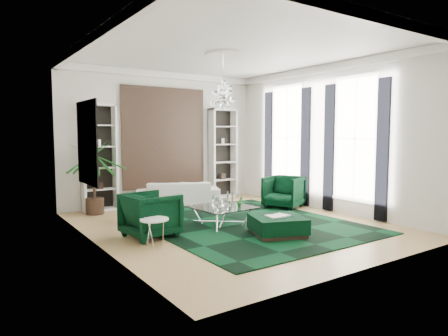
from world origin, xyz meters
TOP-DOWN VIEW (x-y plane):
  - floor at (0.00, 0.00)m, footprint 6.00×7.00m
  - ceiling at (0.00, 0.00)m, footprint 6.00×7.00m
  - wall_back at (0.00, 3.51)m, footprint 6.00×0.02m
  - wall_front at (0.00, -3.51)m, footprint 6.00×0.02m
  - wall_left at (-3.01, 0.00)m, footprint 0.02×7.00m
  - wall_right at (3.01, 0.00)m, footprint 0.02×7.00m
  - crown_molding at (0.00, 0.00)m, footprint 6.00×7.00m
  - ceiling_medallion at (0.00, 0.30)m, footprint 0.90×0.90m
  - tapestry at (0.00, 3.46)m, footprint 2.50×0.06m
  - shelving_left at (-1.95, 3.31)m, footprint 0.90×0.38m
  - shelving_right at (1.95, 3.31)m, footprint 0.90×0.38m
  - painting at (-2.97, 0.60)m, footprint 0.04×1.30m
  - window_near at (2.99, -0.90)m, footprint 0.03×1.10m
  - curtain_near_a at (2.96, -1.68)m, footprint 0.07×0.30m
  - curtain_near_b at (2.96, -0.12)m, footprint 0.07×0.30m
  - window_far at (2.99, 1.50)m, footprint 0.03×1.10m
  - curtain_far_a at (2.96, 0.72)m, footprint 0.07×0.30m
  - curtain_far_b at (2.96, 2.28)m, footprint 0.07×0.30m
  - rug at (0.28, -0.13)m, footprint 4.20×5.00m
  - sofa at (0.14, 2.90)m, footprint 2.47×1.72m
  - armchair_left at (-1.95, 0.05)m, footprint 1.08×1.06m
  - armchair_right at (2.30, 0.87)m, footprint 1.26×1.24m
  - coffee_table at (-0.23, 0.10)m, footprint 1.34×1.34m
  - ottoman_side at (-1.14, 1.43)m, footprint 1.22×1.22m
  - ottoman_front at (0.17, -1.28)m, footprint 1.25×1.25m
  - book at (0.17, -1.28)m, footprint 0.46×0.31m
  - side_table at (-2.17, -0.61)m, footprint 0.63×0.63m
  - palm at (-2.21, 2.91)m, footprint 1.85×1.85m
  - chandelier at (-0.23, 0.06)m, footprint 0.96×0.96m
  - table_plant at (0.07, -0.16)m, footprint 0.15×0.13m

SIDE VIEW (x-z plane):
  - floor at x=0.00m, z-range -0.02..0.00m
  - rug at x=0.28m, z-range 0.00..0.02m
  - ottoman_front at x=0.17m, z-range 0.00..0.39m
  - coffee_table at x=-0.23m, z-range 0.00..0.42m
  - ottoman_side at x=-1.14m, z-range 0.00..0.44m
  - side_table at x=-2.17m, z-range 0.00..0.49m
  - sofa at x=0.14m, z-range 0.00..0.67m
  - book at x=0.17m, z-range 0.39..0.42m
  - armchair_right at x=2.30m, z-range 0.00..0.87m
  - armchair_left at x=-1.95m, z-range 0.00..0.88m
  - table_plant at x=0.07m, z-range 0.42..0.65m
  - palm at x=-2.21m, z-range 0.00..2.44m
  - shelving_left at x=-1.95m, z-range 0.00..2.80m
  - shelving_right at x=1.95m, z-range 0.00..2.80m
  - curtain_near_a at x=2.96m, z-range 0.02..3.27m
  - curtain_near_b at x=2.96m, z-range 0.02..3.27m
  - curtain_far_a at x=2.96m, z-range 0.02..3.27m
  - curtain_far_b at x=2.96m, z-range 0.02..3.27m
  - painting at x=-2.97m, z-range 1.05..2.65m
  - wall_back at x=0.00m, z-range 0.00..3.80m
  - wall_front at x=0.00m, z-range 0.00..3.80m
  - wall_left at x=-3.01m, z-range 0.00..3.80m
  - wall_right at x=3.01m, z-range 0.00..3.80m
  - tapestry at x=0.00m, z-range 0.50..3.30m
  - window_near at x=2.99m, z-range 0.45..3.35m
  - window_far at x=2.99m, z-range 0.45..3.35m
  - chandelier at x=-0.23m, z-range 2.52..3.18m
  - crown_molding at x=0.00m, z-range 3.61..3.79m
  - ceiling_medallion at x=0.00m, z-range 3.75..3.79m
  - ceiling at x=0.00m, z-range 3.80..3.82m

